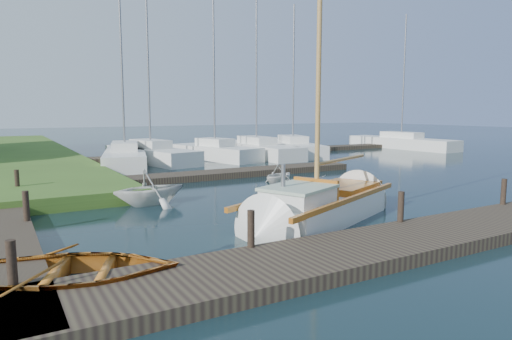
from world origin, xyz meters
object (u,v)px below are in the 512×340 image
mooring_post_2 (401,207)px  dinghy (68,266)px  tender_c (331,182)px  mooring_post_4 (26,206)px  marina_boat_7 (401,142)px  mooring_post_3 (504,192)px  tender_b (150,186)px  marina_boat_3 (256,148)px  marina_boat_1 (151,153)px  mooring_post_0 (12,264)px  sailboat (322,208)px  marina_boat_0 (125,156)px  mooring_post_1 (251,229)px  tender_d (279,173)px  mooring_post_5 (17,181)px  marina_boat_4 (293,147)px  marina_boat_2 (215,151)px

mooring_post_2 → dinghy: bearing=177.9°
tender_c → mooring_post_4: bearing=94.5°
tender_c → marina_boat_7: 22.71m
mooring_post_3 → tender_b: tender_b is taller
marina_boat_3 → marina_boat_1: bearing=89.0°
mooring_post_0 → sailboat: (8.12, 2.17, -0.36)m
tender_c → marina_boat_0: bearing=21.7°
marina_boat_3 → marina_boat_0: bearing=96.0°
mooring_post_3 → tender_b: (-9.13, 6.84, -0.04)m
mooring_post_0 → tender_b: tender_b is taller
mooring_post_0 → mooring_post_3: size_ratio=1.00×
mooring_post_1 → tender_d: 10.34m
mooring_post_0 → mooring_post_3: same height
tender_b → tender_d: size_ratio=1.32×
mooring_post_5 → marina_boat_4: 20.36m
tender_c → marina_boat_3: size_ratio=0.25×
marina_boat_7 → mooring_post_3: bearing=135.7°
mooring_post_1 → tender_c: bearing=40.2°
mooring_post_0 → marina_boat_1: size_ratio=0.07×
tender_c → marina_boat_0: 13.48m
mooring_post_0 → marina_boat_0: marina_boat_0 is taller
dinghy → marina_boat_0: size_ratio=0.38×
marina_boat_4 → mooring_post_4: bearing=143.0°
marina_boat_1 → marina_boat_7: (21.64, -0.33, -0.01)m
mooring_post_3 → marina_boat_2: 18.94m
sailboat → marina_boat_1: 17.35m
mooring_post_4 → marina_boat_3: bearing=43.1°
mooring_post_1 → mooring_post_2: (4.50, 0.00, 0.00)m
mooring_post_2 → marina_boat_7: (20.93, 19.18, -0.14)m
tender_c → marina_boat_1: bearing=12.9°
mooring_post_5 → marina_boat_7: marina_boat_7 is taller
mooring_post_1 → sailboat: sailboat is taller
mooring_post_2 → sailboat: sailboat is taller
marina_boat_0 → marina_boat_1: (1.86, 1.10, 0.01)m
marina_boat_7 → tender_d: bearing=115.6°
dinghy → marina_boat_1: marina_boat_1 is taller
marina_boat_1 → marina_boat_2: 4.15m
mooring_post_5 → marina_boat_1: 12.29m
sailboat → marina_boat_4: size_ratio=0.93×
tender_d → marina_boat_7: bearing=-85.7°
marina_boat_3 → marina_boat_7: bearing=-90.0°
tender_d → marina_boat_4: (8.11, 10.76, 0.06)m
tender_c → marina_boat_4: bearing=-29.0°
mooring_post_0 → tender_d: (10.60, 8.35, -0.20)m
mooring_post_2 → marina_boat_3: 20.46m
marina_boat_4 → tender_b: bearing=145.8°
tender_c → mooring_post_0: bearing=116.9°
tender_b → marina_boat_0: 11.75m
tender_b → mooring_post_3: bearing=-134.4°
tender_c → marina_boat_3: (4.27, 13.39, 0.24)m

